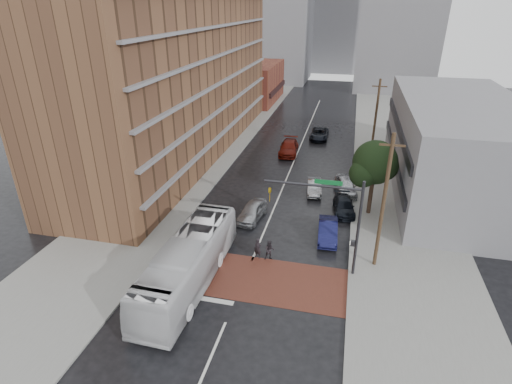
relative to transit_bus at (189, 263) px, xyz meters
The scene contains 23 objects.
ground 3.97m from the transit_bus, 16.16° to the left, with size 160.00×160.00×0.00m, color black.
crosswalk 4.12m from the transit_bus, 23.49° to the left, with size 14.00×5.00×0.02m, color brown.
sidewalk_west 27.27m from the transit_bus, 107.20° to the left, with size 9.00×90.00×0.15m, color gray.
sidewalk_east 30.04m from the transit_bus, 60.10° to the left, with size 9.00×90.00×0.15m, color gray.
apartment_block 29.79m from the transit_bus, 112.88° to the left, with size 10.00×44.00×28.00m, color brown.
storefront_west 55.69m from the transit_bus, 98.83° to the left, with size 8.00×16.00×7.00m, color brown.
building_east 29.10m from the transit_bus, 46.47° to the left, with size 11.00×26.00×9.00m, color gray.
distant_tower_west 80.97m from the transit_bus, 97.61° to the left, with size 18.00×16.00×32.00m, color gray.
distant_tower_center 96.61m from the transit_bus, 87.94° to the left, with size 12.00×10.00×24.00m, color gray.
street_tree 17.96m from the transit_bus, 47.44° to the left, with size 4.20×4.10×6.90m.
signal_mast 10.39m from the transit_bus, 20.62° to the left, with size 6.50×0.30×7.20m.
utility_pole_near 13.67m from the transit_bus, 22.20° to the left, with size 1.60×0.26×10.00m.
utility_pole_far 28.05m from the transit_bus, 63.89° to the left, with size 1.60×0.26×10.00m.
transit_bus is the anchor object (origin of this frame).
pedestrian_a 5.58m from the transit_bus, 46.52° to the left, with size 0.59×0.39×1.61m, color black.
pedestrian_b 6.23m from the transit_bus, 40.47° to the left, with size 0.76×0.59×1.57m, color black.
car_travel_a 9.92m from the transit_bus, 78.76° to the left, with size 1.74×4.34×1.48m, color #AAADB2.
car_travel_b 17.71m from the transit_bus, 67.72° to the left, with size 1.36×3.89×1.28m, color #ACAFB4.
car_travel_c 27.24m from the transit_bus, 85.00° to the left, with size 2.21×5.43×1.58m, color #67140B.
suv_travel 34.60m from the transit_bus, 80.75° to the left, with size 2.35×5.11×1.42m, color black.
car_parked_near 11.80m from the transit_bus, 42.63° to the left, with size 1.49×4.29×1.41m, color #131543.
car_parked_mid 16.15m from the transit_bus, 52.76° to the left, with size 1.75×4.31×1.25m, color black.
car_parked_far 19.62m from the transit_bus, 60.16° to the left, with size 1.86×4.64×1.58m, color #B3B6BC.
Camera 1 is at (6.00, -21.26, 17.33)m, focal length 28.00 mm.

